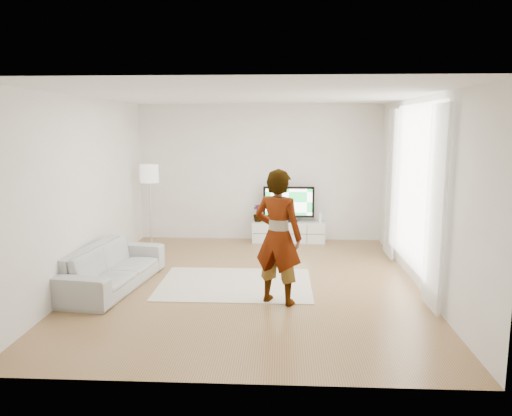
# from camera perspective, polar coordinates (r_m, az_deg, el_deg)

# --- Properties ---
(floor) EXTENTS (6.00, 6.00, 0.00)m
(floor) POSITION_cam_1_polar(r_m,az_deg,el_deg) (7.69, -0.62, -8.57)
(floor) COLOR #9F7A47
(floor) RESTS_ON ground
(ceiling) EXTENTS (6.00, 6.00, 0.00)m
(ceiling) POSITION_cam_1_polar(r_m,az_deg,el_deg) (7.32, -0.66, 12.74)
(ceiling) COLOR white
(ceiling) RESTS_ON wall_back
(wall_left) EXTENTS (0.02, 6.00, 2.80)m
(wall_left) POSITION_cam_1_polar(r_m,az_deg,el_deg) (7.94, -18.97, 1.84)
(wall_left) COLOR white
(wall_left) RESTS_ON floor
(wall_right) EXTENTS (0.02, 6.00, 2.80)m
(wall_right) POSITION_cam_1_polar(r_m,az_deg,el_deg) (7.64, 18.43, 1.59)
(wall_right) COLOR white
(wall_right) RESTS_ON floor
(wall_back) EXTENTS (5.00, 0.02, 2.80)m
(wall_back) POSITION_cam_1_polar(r_m,az_deg,el_deg) (10.36, 0.41, 4.04)
(wall_back) COLOR white
(wall_back) RESTS_ON floor
(wall_front) EXTENTS (5.00, 0.02, 2.80)m
(wall_front) POSITION_cam_1_polar(r_m,az_deg,el_deg) (4.43, -3.08, -3.38)
(wall_front) COLOR white
(wall_front) RESTS_ON floor
(window) EXTENTS (0.01, 2.60, 2.50)m
(window) POSITION_cam_1_polar(r_m,az_deg,el_deg) (7.92, 17.74, 2.26)
(window) COLOR white
(window) RESTS_ON wall_right
(curtain_near) EXTENTS (0.04, 0.70, 2.60)m
(curtain_near) POSITION_cam_1_polar(r_m,az_deg,el_deg) (6.67, 19.83, -0.01)
(curtain_near) COLOR white
(curtain_near) RESTS_ON floor
(curtain_far) EXTENTS (0.04, 0.70, 2.60)m
(curtain_far) POSITION_cam_1_polar(r_m,az_deg,el_deg) (9.17, 15.18, 2.68)
(curtain_far) COLOR white
(curtain_far) RESTS_ON floor
(media_console) EXTENTS (1.48, 0.42, 0.42)m
(media_console) POSITION_cam_1_polar(r_m,az_deg,el_deg) (10.30, 3.72, -2.73)
(media_console) COLOR white
(media_console) RESTS_ON floor
(television) EXTENTS (1.04, 0.20, 0.73)m
(television) POSITION_cam_1_polar(r_m,az_deg,el_deg) (10.21, 3.76, 0.61)
(television) COLOR black
(television) RESTS_ON media_console
(game_console) EXTENTS (0.06, 0.16, 0.21)m
(game_console) POSITION_cam_1_polar(r_m,az_deg,el_deg) (10.27, 7.36, -1.04)
(game_console) COLOR white
(game_console) RESTS_ON media_console
(potted_plant) EXTENTS (0.22, 0.22, 0.35)m
(potted_plant) POSITION_cam_1_polar(r_m,az_deg,el_deg) (10.23, 0.22, -0.61)
(potted_plant) COLOR #3F7238
(potted_plant) RESTS_ON media_console
(rug) EXTENTS (2.29, 1.65, 0.01)m
(rug) POSITION_cam_1_polar(r_m,az_deg,el_deg) (7.64, -2.39, -8.66)
(rug) COLOR beige
(rug) RESTS_ON floor
(player) EXTENTS (0.78, 0.66, 1.81)m
(player) POSITION_cam_1_polar(r_m,az_deg,el_deg) (6.62, 2.54, -3.32)
(player) COLOR #334772
(player) RESTS_ON rug
(sofa) EXTENTS (1.11, 2.22, 0.62)m
(sofa) POSITION_cam_1_polar(r_m,az_deg,el_deg) (7.73, -16.15, -6.47)
(sofa) COLOR #AFAFAA
(sofa) RESTS_ON floor
(floor_lamp) EXTENTS (0.36, 0.36, 1.62)m
(floor_lamp) POSITION_cam_1_polar(r_m,az_deg,el_deg) (9.99, -12.09, 3.46)
(floor_lamp) COLOR silver
(floor_lamp) RESTS_ON floor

